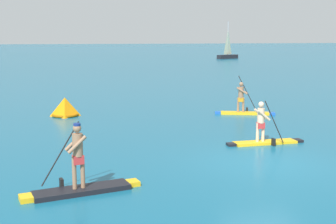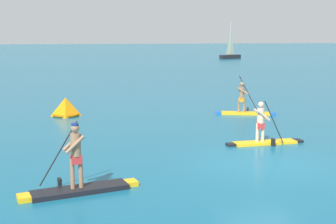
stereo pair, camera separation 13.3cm
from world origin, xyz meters
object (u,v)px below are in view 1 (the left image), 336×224
(race_marker_buoy, at_px, (65,108))
(paddleboarder_far_right, at_px, (244,107))
(paddleboarder_near_left, at_px, (80,179))
(paddleboarder_mid_center, at_px, (264,134))
(sailboat_right_horizon, at_px, (228,54))

(race_marker_buoy, bearing_deg, paddleboarder_far_right, -9.67)
(paddleboarder_near_left, relative_size, paddleboarder_far_right, 1.04)
(paddleboarder_near_left, height_order, race_marker_buoy, paddleboarder_near_left)
(paddleboarder_far_right, bearing_deg, paddleboarder_mid_center, -86.46)
(paddleboarder_near_left, xyz_separation_m, sailboat_right_horizon, (28.07, 64.70, 0.53))
(paddleboarder_far_right, xyz_separation_m, sailboat_right_horizon, (19.43, 54.52, 0.53))
(sailboat_right_horizon, bearing_deg, paddleboarder_near_left, 43.39)
(paddleboarder_near_left, xyz_separation_m, paddleboarder_far_right, (8.64, 10.19, -0.00))
(paddleboarder_mid_center, height_order, sailboat_right_horizon, sailboat_right_horizon)
(paddleboarder_far_right, relative_size, sailboat_right_horizon, 0.47)
(paddleboarder_mid_center, distance_m, race_marker_buoy, 10.52)
(paddleboarder_far_right, bearing_deg, race_marker_buoy, -170.19)
(paddleboarder_near_left, height_order, paddleboarder_far_right, paddleboarder_far_right)
(race_marker_buoy, bearing_deg, paddleboarder_mid_center, -47.71)
(paddleboarder_mid_center, distance_m, sailboat_right_horizon, 64.39)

